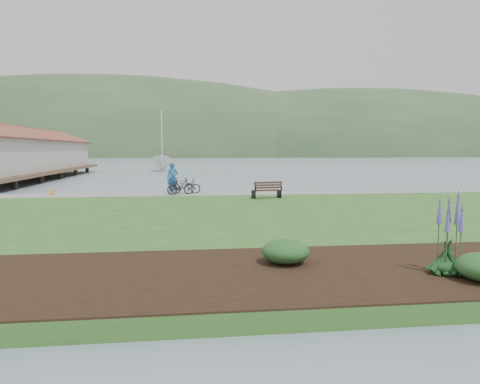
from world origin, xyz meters
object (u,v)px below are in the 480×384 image
Objects in this scene: park_bench at (267,190)px; bicycle_a at (186,186)px; person at (172,175)px; sailboat at (162,171)px.

park_bench reaches higher than bicycle_a.
sailboat is (-2.72, 36.05, -1.50)m from person.
sailboat is at bearing 89.82° from park_bench.
sailboat reaches higher than person.
person is 36.19m from sailboat.
person reaches higher than park_bench.
sailboat reaches higher than bicycle_a.
person is (-5.23, 3.31, 0.62)m from park_bench.
bicycle_a is at bearing 134.27° from park_bench.
bicycle_a is 0.07× the size of sailboat.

